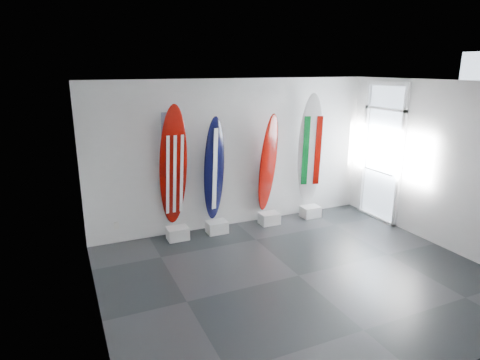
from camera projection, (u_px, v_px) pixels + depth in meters
name	position (u px, v px, depth m)	size (l,w,h in m)	color
floor	(299.00, 276.00, 6.54)	(6.00, 6.00, 0.00)	black
ceiling	(307.00, 83.00, 5.74)	(6.00, 6.00, 0.00)	white
wall_back	(236.00, 154.00, 8.34)	(6.00, 6.00, 0.00)	silver
wall_front	(443.00, 251.00, 3.94)	(6.00, 6.00, 0.00)	silver
wall_left	(91.00, 214.00, 4.96)	(5.00, 5.00, 0.00)	silver
wall_right	(446.00, 166.00, 7.32)	(5.00, 5.00, 0.00)	silver
display_block_usa	(178.00, 233.00, 7.89)	(0.40, 0.30, 0.24)	silver
surfboard_usa	(173.00, 167.00, 7.63)	(0.54, 0.08, 2.38)	#780803
display_block_navy	(217.00, 227.00, 8.21)	(0.40, 0.30, 0.24)	silver
surfboard_navy	(214.00, 169.00, 7.99)	(0.47, 0.08, 2.09)	black
display_block_swiss	(269.00, 218.00, 8.67)	(0.40, 0.30, 0.24)	silver
surfboard_swiss	(268.00, 164.00, 8.45)	(0.48, 0.08, 2.11)	#780803
display_block_italy	(310.00, 212.00, 9.08)	(0.40, 0.30, 0.24)	silver
surfboard_italy	(311.00, 151.00, 8.81)	(0.56, 0.08, 2.47)	white
wall_outlet	(116.00, 226.00, 7.66)	(0.09, 0.02, 0.13)	silver
glass_door	(382.00, 154.00, 8.69)	(0.12, 1.16, 2.85)	white
balcony	(423.00, 189.00, 9.46)	(2.80, 2.20, 1.20)	slate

